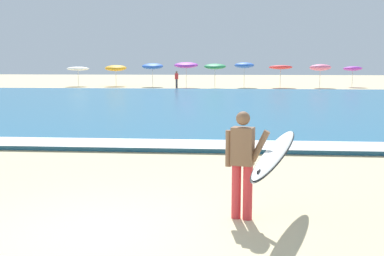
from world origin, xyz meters
name	(u,v)px	position (x,y,z in m)	size (l,w,h in m)	color
ground_plane	(99,233)	(0.00, 0.00, 0.00)	(160.00, 160.00, 0.00)	beige
sea	(196,104)	(0.00, 20.12, 0.07)	(120.00, 28.00, 0.14)	teal
surf_foam	(163,143)	(0.00, 6.72, 0.15)	(120.00, 1.48, 0.01)	white
surfer_with_board	(260,156)	(2.37, 0.71, 1.04)	(1.34, 2.85, 1.73)	red
beach_umbrella_0	(78,69)	(-13.32, 39.56, 1.76)	(2.19, 2.19, 1.98)	beige
beach_umbrella_1	(116,68)	(-9.56, 40.02, 1.82)	(2.17, 2.20, 2.16)	beige
beach_umbrella_2	(153,66)	(-5.73, 39.41, 2.01)	(2.09, 2.13, 2.38)	beige
beach_umbrella_3	(186,65)	(-2.26, 38.06, 2.13)	(2.28, 2.31, 2.47)	beige
beach_umbrella_4	(215,66)	(0.50, 37.41, 2.02)	(2.05, 2.08, 2.34)	beige
beach_umbrella_5	(244,65)	(3.26, 38.80, 2.11)	(1.89, 1.89, 2.39)	beige
beach_umbrella_6	(281,67)	(6.67, 38.57, 1.94)	(2.21, 2.23, 2.20)	beige
beach_umbrella_7	(320,67)	(10.37, 38.58, 1.92)	(2.00, 2.04, 2.31)	beige
beach_umbrella_8	(353,69)	(13.77, 40.17, 1.80)	(1.80, 1.82, 2.08)	beige
beachgoer_near_row_left	(177,79)	(-3.10, 37.29, 0.84)	(0.32, 0.20, 1.58)	#383842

